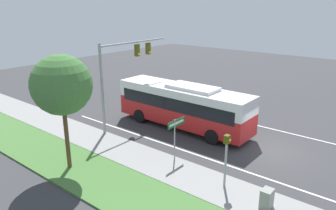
{
  "coord_description": "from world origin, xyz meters",
  "views": [
    {
      "loc": [
        -19.22,
        -6.95,
        9.19
      ],
      "look_at": [
        -0.95,
        7.83,
        1.74
      ],
      "focal_mm": 35.0,
      "sensor_mm": 36.0,
      "label": 1
    }
  ],
  "objects_px": {
    "signal_gantry": "(123,66)",
    "pedestrian_signal": "(226,153)",
    "utility_cabinet": "(267,199)",
    "bus": "(183,104)",
    "street_sign": "(176,131)"
  },
  "relations": [
    {
      "from": "bus",
      "to": "signal_gantry",
      "type": "bearing_deg",
      "value": 126.27
    },
    {
      "from": "bus",
      "to": "utility_cabinet",
      "type": "xyz_separation_m",
      "value": [
        -5.94,
        -9.14,
        -1.29
      ]
    },
    {
      "from": "signal_gantry",
      "to": "utility_cabinet",
      "type": "bearing_deg",
      "value": -104.63
    },
    {
      "from": "bus",
      "to": "signal_gantry",
      "type": "distance_m",
      "value": 5.26
    },
    {
      "from": "pedestrian_signal",
      "to": "street_sign",
      "type": "distance_m",
      "value": 3.94
    },
    {
      "from": "utility_cabinet",
      "to": "pedestrian_signal",
      "type": "bearing_deg",
      "value": 80.35
    },
    {
      "from": "pedestrian_signal",
      "to": "signal_gantry",
      "type": "bearing_deg",
      "value": 74.23
    },
    {
      "from": "pedestrian_signal",
      "to": "utility_cabinet",
      "type": "height_order",
      "value": "pedestrian_signal"
    },
    {
      "from": "signal_gantry",
      "to": "street_sign",
      "type": "height_order",
      "value": "signal_gantry"
    },
    {
      "from": "bus",
      "to": "street_sign",
      "type": "xyz_separation_m",
      "value": [
        -4.68,
        -2.88,
        0.04
      ]
    },
    {
      "from": "pedestrian_signal",
      "to": "utility_cabinet",
      "type": "relative_size",
      "value": 3.14
    },
    {
      "from": "signal_gantry",
      "to": "bus",
      "type": "bearing_deg",
      "value": -53.73
    },
    {
      "from": "signal_gantry",
      "to": "pedestrian_signal",
      "type": "xyz_separation_m",
      "value": [
        -2.91,
        -10.3,
        -2.69
      ]
    },
    {
      "from": "signal_gantry",
      "to": "street_sign",
      "type": "bearing_deg",
      "value": -107.7
    },
    {
      "from": "pedestrian_signal",
      "to": "street_sign",
      "type": "relative_size",
      "value": 1.11
    }
  ]
}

